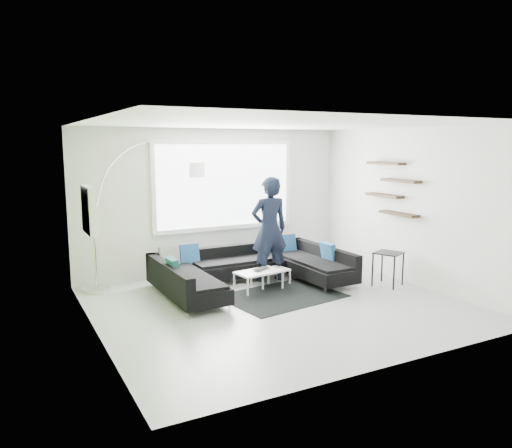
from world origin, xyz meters
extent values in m
plane|color=gray|center=(0.00, 0.00, 0.00)|extent=(5.50, 5.50, 0.00)
cube|color=silver|center=(0.00, 2.50, 1.40)|extent=(5.50, 0.04, 2.80)
cube|color=silver|center=(0.00, -2.50, 1.40)|extent=(5.50, 0.04, 2.80)
cube|color=silver|center=(-2.75, 0.00, 1.40)|extent=(0.04, 5.00, 2.80)
cube|color=silver|center=(2.75, 0.00, 1.40)|extent=(0.04, 5.00, 2.80)
cube|color=white|center=(0.00, 0.00, 2.80)|extent=(5.50, 5.00, 0.04)
cube|color=#6B9E33|center=(-2.74, 0.00, 1.40)|extent=(0.01, 5.00, 2.80)
cube|color=white|center=(0.20, 2.46, 1.70)|extent=(2.96, 0.06, 1.68)
cube|color=white|center=(-2.68, 0.60, 1.60)|extent=(0.12, 0.66, 0.66)
cube|color=black|center=(2.64, 0.40, 1.70)|extent=(0.20, 1.24, 0.95)
cube|color=black|center=(0.09, 1.03, 0.17)|extent=(3.26, 2.05, 0.34)
cube|color=black|center=(0.09, 1.03, 0.47)|extent=(3.26, 2.05, 0.26)
cube|color=navy|center=(0.09, 1.03, 0.52)|extent=(2.90, 0.21, 0.36)
cube|color=black|center=(0.28, 0.35, 0.01)|extent=(2.06, 1.62, 0.01)
cube|color=white|center=(0.28, 0.95, 0.17)|extent=(1.09, 0.73, 0.33)
cube|color=black|center=(2.27, 0.03, 0.30)|extent=(0.58, 0.58, 0.61)
imported|color=black|center=(0.57, 1.32, 0.96)|extent=(0.79, 0.59, 1.92)
imported|color=black|center=(0.21, 0.88, 0.35)|extent=(0.51, 0.47, 0.03)
camera|label=1|loc=(-3.82, -6.52, 2.49)|focal=35.00mm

